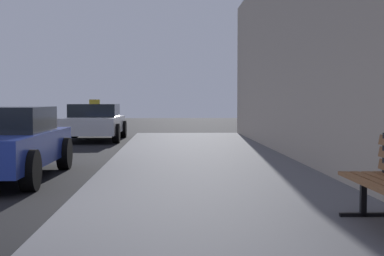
% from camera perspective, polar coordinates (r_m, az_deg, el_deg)
% --- Properties ---
extents(sidewalk, '(4.00, 32.00, 0.15)m').
position_cam_1_polar(sidewalk, '(5.86, 5.14, -10.09)').
color(sidewalk, '#5B5B60').
rests_on(sidewalk, ground_plane).
extents(car_blue, '(1.93, 4.36, 1.27)m').
position_cam_1_polar(car_blue, '(10.53, -18.69, -1.37)').
color(car_blue, '#233899').
rests_on(car_blue, ground_plane).
extents(car_white, '(2.04, 4.35, 1.43)m').
position_cam_1_polar(car_white, '(20.10, -9.85, 0.63)').
color(car_white, white).
rests_on(car_white, ground_plane).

